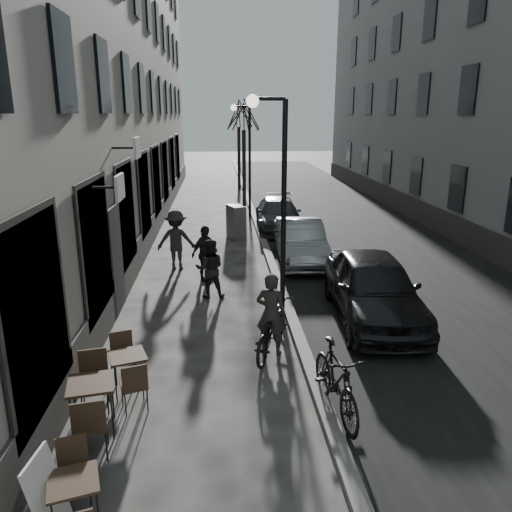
{
  "coord_description": "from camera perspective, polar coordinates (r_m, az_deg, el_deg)",
  "views": [
    {
      "loc": [
        -1.47,
        -4.99,
        4.7
      ],
      "look_at": [
        -0.69,
        5.11,
        1.8
      ],
      "focal_mm": 35.0,
      "sensor_mm": 36.0,
      "label": 1
    }
  ],
  "objects": [
    {
      "name": "ground",
      "position": [
        7.01,
        9.91,
        -26.4
      ],
      "size": [
        120.0,
        120.0,
        0.0
      ],
      "primitive_type": "plane",
      "color": "#312F2D",
      "rests_on": "ground"
    },
    {
      "name": "road",
      "position": [
        22.16,
        9.63,
        3.52
      ],
      "size": [
        7.3,
        60.0,
        0.0
      ],
      "primitive_type": "cube",
      "color": "black",
      "rests_on": "ground"
    },
    {
      "name": "kerb",
      "position": [
        21.57,
        0.17,
        3.56
      ],
      "size": [
        0.25,
        60.0,
        0.12
      ],
      "primitive_type": "cube",
      "color": "slate",
      "rests_on": "ground"
    },
    {
      "name": "building_left",
      "position": [
        22.21,
        -17.64,
        23.84
      ],
      "size": [
        4.0,
        35.0,
        16.0
      ],
      "primitive_type": "cube",
      "color": "#A79D8C",
      "rests_on": "ground"
    },
    {
      "name": "building_right",
      "position": [
        24.35,
        24.4,
        22.46
      ],
      "size": [
        4.0,
        35.0,
        16.0
      ],
      "primitive_type": "cube",
      "color": "gray",
      "rests_on": "ground"
    },
    {
      "name": "streetlamp_near",
      "position": [
        11.18,
        2.34,
        8.05
      ],
      "size": [
        0.9,
        0.28,
        5.09
      ],
      "color": "black",
      "rests_on": "ground"
    },
    {
      "name": "streetlamp_far",
      "position": [
        23.08,
        -1.17,
        12.16
      ],
      "size": [
        0.9,
        0.28,
        5.09
      ],
      "color": "black",
      "rests_on": "ground"
    },
    {
      "name": "tree_near",
      "position": [
        26.03,
        -1.41,
        15.9
      ],
      "size": [
        2.4,
        2.4,
        5.7
      ],
      "color": "black",
      "rests_on": "ground"
    },
    {
      "name": "tree_far",
      "position": [
        32.02,
        -2.0,
        15.91
      ],
      "size": [
        2.4,
        2.4,
        5.7
      ],
      "color": "black",
      "rests_on": "ground"
    },
    {
      "name": "bistro_set_a",
      "position": [
        6.72,
        -19.97,
        -24.72
      ],
      "size": [
        0.75,
        1.42,
        0.81
      ],
      "rotation": [
        0.0,
        0.0,
        0.29
      ],
      "color": "black",
      "rests_on": "ground"
    },
    {
      "name": "bistro_set_b",
      "position": [
        8.24,
        -18.19,
        -15.52
      ],
      "size": [
        0.79,
        1.71,
        0.98
      ],
      "rotation": [
        0.0,
        0.0,
        0.19
      ],
      "color": "black",
      "rests_on": "ground"
    },
    {
      "name": "bistro_set_c",
      "position": [
        9.08,
        -14.39,
        -12.5
      ],
      "size": [
        0.86,
        1.52,
        0.87
      ],
      "rotation": [
        0.0,
        0.0,
        0.33
      ],
      "color": "black",
      "rests_on": "ground"
    },
    {
      "name": "sign_board",
      "position": [
        6.78,
        -22.51,
        -24.65
      ],
      "size": [
        0.42,
        0.63,
        1.03
      ],
      "rotation": [
        0.0,
        0.0,
        -0.13
      ],
      "color": "black",
      "rests_on": "ground"
    },
    {
      "name": "utility_cabinet",
      "position": [
        19.23,
        -2.29,
        3.85
      ],
      "size": [
        0.76,
        1.0,
        1.32
      ],
      "primitive_type": "cube",
      "rotation": [
        0.0,
        0.0,
        0.36
      ],
      "color": "#5B5B5E",
      "rests_on": "ground"
    },
    {
      "name": "bicycle",
      "position": [
        10.17,
        1.71,
        -8.32
      ],
      "size": [
        1.36,
        2.09,
        1.04
      ],
      "primitive_type": "imported",
      "rotation": [
        0.0,
        0.0,
        2.77
      ],
      "color": "black",
      "rests_on": "ground"
    },
    {
      "name": "cyclist_rider",
      "position": [
        10.03,
        1.73,
        -6.61
      ],
      "size": [
        0.72,
        0.6,
        1.7
      ],
      "primitive_type": "imported",
      "rotation": [
        0.0,
        0.0,
        2.77
      ],
      "color": "#2B2725",
      "rests_on": "ground"
    },
    {
      "name": "pedestrian_near",
      "position": [
        13.11,
        -5.28,
        -1.46
      ],
      "size": [
        0.77,
        0.6,
        1.57
      ],
      "primitive_type": "imported",
      "rotation": [
        0.0,
        0.0,
        3.13
      ],
      "color": "black",
      "rests_on": "ground"
    },
    {
      "name": "pedestrian_mid",
      "position": [
        15.6,
        -9.09,
        1.8
      ],
      "size": [
        1.24,
        0.76,
        1.86
      ],
      "primitive_type": "imported",
      "rotation": [
        0.0,
        0.0,
        3.09
      ],
      "color": "#2B2826",
      "rests_on": "ground"
    },
    {
      "name": "pedestrian_far",
      "position": [
        14.44,
        -5.86,
        0.29
      ],
      "size": [
        0.97,
        0.95,
        1.63
      ],
      "primitive_type": "imported",
      "rotation": [
        0.0,
        0.0,
        0.76
      ],
      "color": "black",
      "rests_on": "ground"
    },
    {
      "name": "car_near",
      "position": [
        12.01,
        13.27,
        -3.51
      ],
      "size": [
        2.11,
        4.69,
        1.56
      ],
      "primitive_type": "imported",
      "rotation": [
        0.0,
        0.0,
        -0.06
      ],
      "color": "black",
      "rests_on": "ground"
    },
    {
      "name": "car_mid",
      "position": [
        16.34,
        5.11,
        1.65
      ],
      "size": [
        1.58,
        4.14,
        1.35
      ],
      "primitive_type": "imported",
      "rotation": [
        0.0,
        0.0,
        -0.04
      ],
      "color": "#999CA2",
      "rests_on": "ground"
    },
    {
      "name": "car_far",
      "position": [
        20.91,
        2.58,
        4.77
      ],
      "size": [
        1.94,
        4.47,
        1.28
      ],
      "primitive_type": "imported",
      "rotation": [
        0.0,
        0.0,
        -0.03
      ],
      "color": "#32363B",
      "rests_on": "ground"
    },
    {
      "name": "moped",
      "position": [
        8.31,
        9.11,
        -13.88
      ],
      "size": [
        0.79,
        2.01,
        1.18
      ],
      "primitive_type": "imported",
      "rotation": [
        0.0,
        0.0,
        0.12
      ],
      "color": "black",
      "rests_on": "ground"
    }
  ]
}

